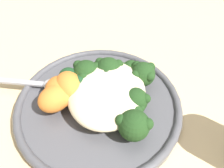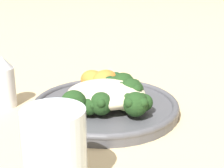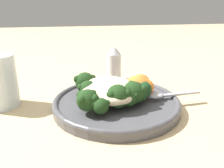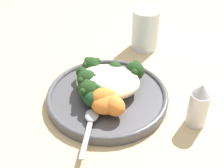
# 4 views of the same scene
# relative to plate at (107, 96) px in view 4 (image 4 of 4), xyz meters

# --- Properties ---
(ground_plane) EXTENTS (4.00, 4.00, 0.00)m
(ground_plane) POSITION_rel_plate_xyz_m (-0.01, -0.01, -0.01)
(ground_plane) COLOR #D6B784
(plate) EXTENTS (0.26, 0.26, 0.02)m
(plate) POSITION_rel_plate_xyz_m (0.00, 0.00, 0.00)
(plate) COLOR #4C4C51
(plate) RESTS_ON ground_plane
(quinoa_mound) EXTENTS (0.13, 0.11, 0.04)m
(quinoa_mound) POSITION_rel_plate_xyz_m (0.00, -0.01, 0.03)
(quinoa_mound) COLOR beige
(quinoa_mound) RESTS_ON plate
(broccoli_stalk_0) EXTENTS (0.06, 0.10, 0.04)m
(broccoli_stalk_0) POSITION_rel_plate_xyz_m (-0.05, -0.05, 0.03)
(broccoli_stalk_0) COLOR #ADC675
(broccoli_stalk_0) RESTS_ON plate
(broccoli_stalk_1) EXTENTS (0.03, 0.10, 0.03)m
(broccoli_stalk_1) POSITION_rel_plate_xyz_m (-0.02, -0.04, 0.02)
(broccoli_stalk_1) COLOR #ADC675
(broccoli_stalk_1) RESTS_ON plate
(broccoli_stalk_2) EXTENTS (0.04, 0.10, 0.04)m
(broccoli_stalk_2) POSITION_rel_plate_xyz_m (-0.01, -0.04, 0.03)
(broccoli_stalk_2) COLOR #ADC675
(broccoli_stalk_2) RESTS_ON plate
(broccoli_stalk_3) EXTENTS (0.10, 0.10, 0.04)m
(broccoli_stalk_3) POSITION_rel_plate_xyz_m (0.04, -0.05, 0.03)
(broccoli_stalk_3) COLOR #ADC675
(broccoli_stalk_3) RESTS_ON plate
(broccoli_stalk_4) EXTENTS (0.11, 0.08, 0.03)m
(broccoli_stalk_4) POSITION_rel_plate_xyz_m (0.04, -0.03, 0.02)
(broccoli_stalk_4) COLOR #ADC675
(broccoli_stalk_4) RESTS_ON plate
(broccoli_stalk_5) EXTENTS (0.10, 0.05, 0.04)m
(broccoli_stalk_5) POSITION_rel_plate_xyz_m (0.04, -0.01, 0.03)
(broccoli_stalk_5) COLOR #ADC675
(broccoli_stalk_5) RESTS_ON plate
(broccoli_stalk_6) EXTENTS (0.09, 0.03, 0.03)m
(broccoli_stalk_6) POSITION_rel_plate_xyz_m (0.03, 0.01, 0.02)
(broccoli_stalk_6) COLOR #ADC675
(broccoli_stalk_6) RESTS_ON plate
(broccoli_stalk_7) EXTENTS (0.10, 0.05, 0.04)m
(broccoli_stalk_7) POSITION_rel_plate_xyz_m (0.03, 0.02, 0.03)
(broccoli_stalk_7) COLOR #ADC675
(broccoli_stalk_7) RESTS_ON plate
(sweet_potato_chunk_0) EXTENTS (0.06, 0.06, 0.04)m
(sweet_potato_chunk_0) POSITION_rel_plate_xyz_m (-0.02, 0.06, 0.03)
(sweet_potato_chunk_0) COLOR orange
(sweet_potato_chunk_0) RESTS_ON plate
(sweet_potato_chunk_1) EXTENTS (0.07, 0.07, 0.04)m
(sweet_potato_chunk_1) POSITION_rel_plate_xyz_m (-0.01, 0.05, 0.03)
(sweet_potato_chunk_1) COLOR orange
(sweet_potato_chunk_1) RESTS_ON plate
(sweet_potato_chunk_2) EXTENTS (0.07, 0.06, 0.04)m
(sweet_potato_chunk_2) POSITION_rel_plate_xyz_m (0.00, 0.04, 0.03)
(sweet_potato_chunk_2) COLOR orange
(sweet_potato_chunk_2) RESTS_ON plate
(kale_tuft) EXTENTS (0.05, 0.05, 0.04)m
(kale_tuft) POSITION_rel_plate_xyz_m (0.02, 0.04, 0.03)
(kale_tuft) COLOR #193D1E
(kale_tuft) RESTS_ON plate
(spoon) EXTENTS (0.03, 0.12, 0.01)m
(spoon) POSITION_rel_plate_xyz_m (0.02, 0.09, 0.01)
(spoon) COLOR #A3A3A8
(spoon) RESTS_ON plate
(water_glass) EXTENTS (0.07, 0.07, 0.11)m
(water_glass) POSITION_rel_plate_xyz_m (-0.06, -0.23, 0.04)
(water_glass) COLOR silver
(water_glass) RESTS_ON ground_plane
(salt_shaker) EXTENTS (0.04, 0.04, 0.09)m
(salt_shaker) POSITION_rel_plate_xyz_m (-0.18, 0.04, 0.03)
(salt_shaker) COLOR silver
(salt_shaker) RESTS_ON ground_plane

